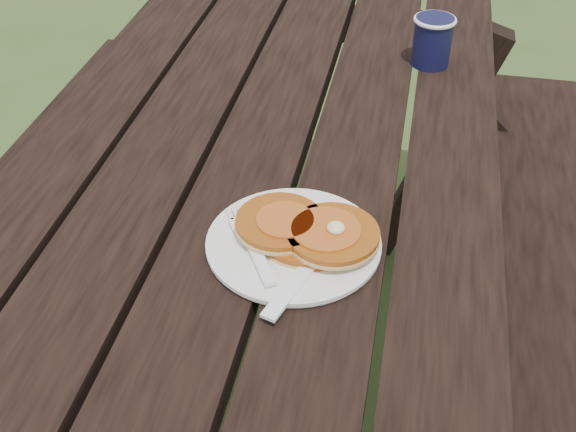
% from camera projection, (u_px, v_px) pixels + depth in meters
% --- Properties ---
extents(ground, '(60.00, 60.00, 0.00)m').
position_uv_depth(ground, '(269.00, 421.00, 1.63)').
color(ground, '#32491F').
rests_on(ground, ground).
extents(picnic_table, '(1.36, 1.80, 0.75)m').
position_uv_depth(picnic_table, '(266.00, 307.00, 1.40)').
color(picnic_table, black).
rests_on(picnic_table, ground).
extents(plate, '(0.30, 0.30, 0.01)m').
position_uv_depth(plate, '(294.00, 244.00, 0.95)').
color(plate, white).
rests_on(plate, picnic_table).
extents(pancake_stack, '(0.19, 0.13, 0.04)m').
position_uv_depth(pancake_stack, '(308.00, 231.00, 0.94)').
color(pancake_stack, '#A55212').
rests_on(pancake_stack, plate).
extents(knife, '(0.07, 0.18, 0.00)m').
position_uv_depth(knife, '(304.00, 272.00, 0.90)').
color(knife, white).
rests_on(knife, plate).
extents(fork, '(0.11, 0.15, 0.01)m').
position_uv_depth(fork, '(258.00, 256.00, 0.92)').
color(fork, white).
rests_on(fork, plate).
extents(coffee_cup, '(0.08, 0.08, 0.09)m').
position_uv_depth(coffee_cup, '(433.00, 38.00, 1.33)').
color(coffee_cup, black).
rests_on(coffee_cup, picnic_table).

